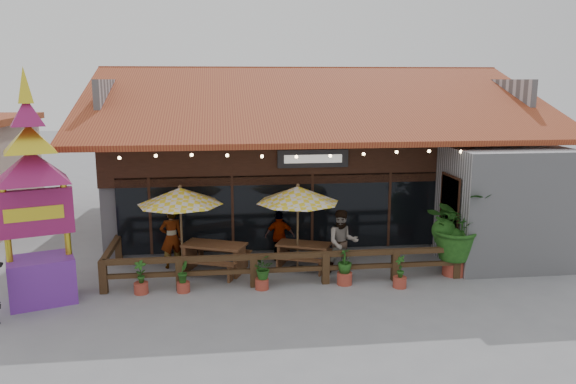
{
  "coord_description": "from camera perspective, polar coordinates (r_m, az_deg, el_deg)",
  "views": [
    {
      "loc": [
        -3.34,
        -15.13,
        5.59
      ],
      "look_at": [
        -1.31,
        1.5,
        2.23
      ],
      "focal_mm": 35.0,
      "sensor_mm": 36.0,
      "label": 1
    }
  ],
  "objects": [
    {
      "name": "ground",
      "position": [
        16.47,
        5.22,
        -8.54
      ],
      "size": [
        100.0,
        100.0,
        0.0
      ],
      "primitive_type": "plane",
      "color": "gray",
      "rests_on": "ground"
    },
    {
      "name": "restaurant_building",
      "position": [
        22.3,
        2.42,
        2.61
      ],
      "size": [
        15.5,
        14.73,
        6.09
      ],
      "color": "#A9A9AE",
      "rests_on": "ground"
    },
    {
      "name": "patio_railing",
      "position": [
        15.72,
        -2.65,
        -7.12
      ],
      "size": [
        10.0,
        2.6,
        0.92
      ],
      "color": "#442D18",
      "rests_on": "ground"
    },
    {
      "name": "umbrella_left",
      "position": [
        16.38,
        -10.91,
        -0.45
      ],
      "size": [
        2.69,
        2.69,
        2.64
      ],
      "color": "brown",
      "rests_on": "ground"
    },
    {
      "name": "umbrella_right",
      "position": [
        16.38,
        1.0,
        -0.28
      ],
      "size": [
        2.66,
        2.66,
        2.62
      ],
      "color": "brown",
      "rests_on": "ground"
    },
    {
      "name": "picnic_table_left",
      "position": [
        16.72,
        -7.48,
        -6.16
      ],
      "size": [
        2.27,
        2.14,
        0.87
      ],
      "color": "brown",
      "rests_on": "ground"
    },
    {
      "name": "picnic_table_right",
      "position": [
        17.0,
        1.59,
        -6.04
      ],
      "size": [
        1.98,
        1.86,
        0.76
      ],
      "color": "brown",
      "rests_on": "ground"
    },
    {
      "name": "thai_sign_tower",
      "position": [
        15.11,
        -24.54,
        1.82
      ],
      "size": [
        3.0,
        3.0,
        6.35
      ],
      "color": "#6D2A9B",
      "rests_on": "ground"
    },
    {
      "name": "tropical_plant",
      "position": [
        16.83,
        16.77,
        -3.42
      ],
      "size": [
        2.31,
        2.18,
        2.52
      ],
      "color": "#9C392A",
      "rests_on": "ground"
    },
    {
      "name": "diner_a",
      "position": [
        17.23,
        -11.76,
        -4.57
      ],
      "size": [
        0.78,
        0.62,
        1.87
      ],
      "primitive_type": "imported",
      "rotation": [
        0.0,
        0.0,
        3.43
      ],
      "color": "#361C11",
      "rests_on": "ground"
    },
    {
      "name": "diner_b",
      "position": [
        16.39,
        5.55,
        -5.12
      ],
      "size": [
        0.96,
        0.76,
        1.92
      ],
      "primitive_type": "imported",
      "rotation": [
        0.0,
        0.0,
        -0.04
      ],
      "color": "#361C11",
      "rests_on": "ground"
    },
    {
      "name": "diner_c",
      "position": [
        17.58,
        -0.84,
        -4.51
      ],
      "size": [
        0.97,
        0.5,
        1.58
      ],
      "primitive_type": "imported",
      "rotation": [
        0.0,
        0.0,
        3.01
      ],
      "color": "#361C11",
      "rests_on": "ground"
    },
    {
      "name": "planter_a",
      "position": [
        15.54,
        -14.73,
        -8.6
      ],
      "size": [
        0.38,
        0.38,
        0.92
      ],
      "color": "#9C392A",
      "rests_on": "ground"
    },
    {
      "name": "planter_b",
      "position": [
        15.4,
        -10.61,
        -8.61
      ],
      "size": [
        0.35,
        0.37,
        0.85
      ],
      "color": "#9C392A",
      "rests_on": "ground"
    },
    {
      "name": "planter_c",
      "position": [
        15.32,
        -2.68,
        -8.05
      ],
      "size": [
        0.71,
        0.72,
        0.9
      ],
      "color": "#9C392A",
      "rests_on": "ground"
    },
    {
      "name": "planter_d",
      "position": [
        15.73,
        5.79,
        -7.6
      ],
      "size": [
        0.55,
        0.55,
        1.04
      ],
      "color": "#9C392A",
      "rests_on": "ground"
    },
    {
      "name": "planter_e",
      "position": [
        15.76,
        11.31,
        -8.18
      ],
      "size": [
        0.37,
        0.37,
        0.91
      ],
      "color": "#9C392A",
      "rests_on": "ground"
    }
  ]
}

